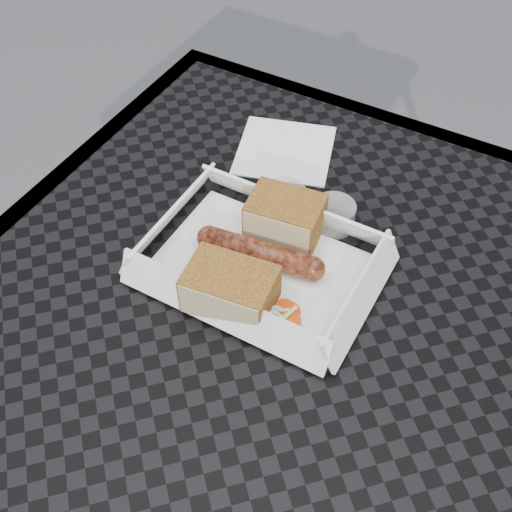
{
  "coord_description": "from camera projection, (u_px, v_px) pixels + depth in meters",
  "views": [
    {
      "loc": [
        0.12,
        -0.33,
        1.29
      ],
      "look_at": [
        -0.09,
        0.06,
        0.78
      ],
      "focal_mm": 45.0,
      "sensor_mm": 36.0,
      "label": 1
    }
  ],
  "objects": [
    {
      "name": "condiment_cup_sauce",
      "position": [
        284.0,
        200.0,
        0.75
      ],
      "size": [
        0.05,
        0.05,
        0.03
      ],
      "primitive_type": "cylinder",
      "color": "maroon",
      "rests_on": "patio_table"
    },
    {
      "name": "veg_garnish",
      "position": [
        283.0,
        320.0,
        0.65
      ],
      "size": [
        0.03,
        0.03,
        0.0
      ],
      "color": "#E03F09",
      "rests_on": "food_tray"
    },
    {
      "name": "bread_far",
      "position": [
        230.0,
        288.0,
        0.65
      ],
      "size": [
        0.1,
        0.07,
        0.05
      ],
      "primitive_type": "cube",
      "rotation": [
        0.0,
        0.0,
        0.13
      ],
      "color": "brown",
      "rests_on": "food_tray"
    },
    {
      "name": "food_tray",
      "position": [
        260.0,
        267.0,
        0.7
      ],
      "size": [
        0.22,
        0.15,
        0.0
      ],
      "primitive_type": "cube",
      "color": "white",
      "rests_on": "patio_table"
    },
    {
      "name": "bratwurst",
      "position": [
        260.0,
        253.0,
        0.69
      ],
      "size": [
        0.15,
        0.04,
        0.03
      ],
      "rotation": [
        0.0,
        0.0,
        0.13
      ],
      "color": "brown",
      "rests_on": "food_tray"
    },
    {
      "name": "napkin",
      "position": [
        285.0,
        150.0,
        0.83
      ],
      "size": [
        0.15,
        0.15,
        0.0
      ],
      "primitive_type": "cube",
      "rotation": [
        0.0,
        0.0,
        0.3
      ],
      "color": "white",
      "rests_on": "patio_table"
    },
    {
      "name": "condiment_cup_empty",
      "position": [
        333.0,
        215.0,
        0.74
      ],
      "size": [
        0.05,
        0.05,
        0.03
      ],
      "primitive_type": "cylinder",
      "color": "silver",
      "rests_on": "patio_table"
    },
    {
      "name": "patio_table",
      "position": [
        306.0,
        385.0,
        0.69
      ],
      "size": [
        0.8,
        0.8,
        0.74
      ],
      "color": "black",
      "rests_on": "ground"
    },
    {
      "name": "bread_near",
      "position": [
        285.0,
        218.0,
        0.71
      ],
      "size": [
        0.09,
        0.07,
        0.05
      ],
      "primitive_type": "cube",
      "rotation": [
        0.0,
        0.0,
        0.13
      ],
      "color": "brown",
      "rests_on": "food_tray"
    }
  ]
}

